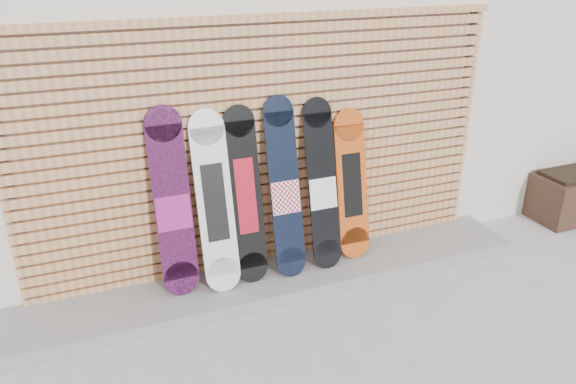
{
  "coord_description": "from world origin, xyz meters",
  "views": [
    {
      "loc": [
        -1.67,
        -3.32,
        2.78
      ],
      "look_at": [
        -0.05,
        0.75,
        0.85
      ],
      "focal_mm": 35.0,
      "sensor_mm": 36.0,
      "label": 1
    }
  ],
  "objects_px": {
    "snowboard_2": "(246,196)",
    "snowboard_4": "(322,186)",
    "snowboard_3": "(285,190)",
    "snowboard_5": "(352,185)",
    "snowboard_1": "(215,203)",
    "snowboard_0": "(173,205)"
  },
  "relations": [
    {
      "from": "snowboard_1",
      "to": "snowboard_0",
      "type": "bearing_deg",
      "value": 173.64
    },
    {
      "from": "snowboard_0",
      "to": "snowboard_1",
      "type": "xyz_separation_m",
      "value": [
        0.33,
        -0.04,
        -0.02
      ]
    },
    {
      "from": "snowboard_0",
      "to": "snowboard_5",
      "type": "distance_m",
      "value": 1.62
    },
    {
      "from": "snowboard_5",
      "to": "snowboard_2",
      "type": "bearing_deg",
      "value": -178.99
    },
    {
      "from": "snowboard_4",
      "to": "snowboard_1",
      "type": "bearing_deg",
      "value": -179.76
    },
    {
      "from": "snowboard_0",
      "to": "snowboard_4",
      "type": "height_order",
      "value": "snowboard_0"
    },
    {
      "from": "snowboard_2",
      "to": "snowboard_1",
      "type": "bearing_deg",
      "value": -175.24
    },
    {
      "from": "snowboard_1",
      "to": "snowboard_4",
      "type": "distance_m",
      "value": 0.97
    },
    {
      "from": "snowboard_4",
      "to": "snowboard_5",
      "type": "height_order",
      "value": "snowboard_4"
    },
    {
      "from": "snowboard_3",
      "to": "snowboard_5",
      "type": "bearing_deg",
      "value": 3.5
    },
    {
      "from": "snowboard_5",
      "to": "snowboard_0",
      "type": "bearing_deg",
      "value": -179.89
    },
    {
      "from": "snowboard_0",
      "to": "snowboard_4",
      "type": "relative_size",
      "value": 1.04
    },
    {
      "from": "snowboard_3",
      "to": "snowboard_5",
      "type": "height_order",
      "value": "snowboard_3"
    },
    {
      "from": "snowboard_2",
      "to": "snowboard_3",
      "type": "distance_m",
      "value": 0.34
    },
    {
      "from": "snowboard_1",
      "to": "snowboard_2",
      "type": "height_order",
      "value": "snowboard_2"
    },
    {
      "from": "snowboard_5",
      "to": "snowboard_1",
      "type": "bearing_deg",
      "value": -178.19
    },
    {
      "from": "snowboard_2",
      "to": "snowboard_5",
      "type": "distance_m",
      "value": 1.01
    },
    {
      "from": "snowboard_3",
      "to": "snowboard_4",
      "type": "xyz_separation_m",
      "value": [
        0.35,
        0.0,
        -0.03
      ]
    },
    {
      "from": "snowboard_2",
      "to": "snowboard_4",
      "type": "distance_m",
      "value": 0.7
    },
    {
      "from": "snowboard_3",
      "to": "snowboard_4",
      "type": "relative_size",
      "value": 1.04
    },
    {
      "from": "snowboard_1",
      "to": "snowboard_3",
      "type": "height_order",
      "value": "snowboard_3"
    },
    {
      "from": "snowboard_1",
      "to": "snowboard_3",
      "type": "distance_m",
      "value": 0.61
    }
  ]
}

